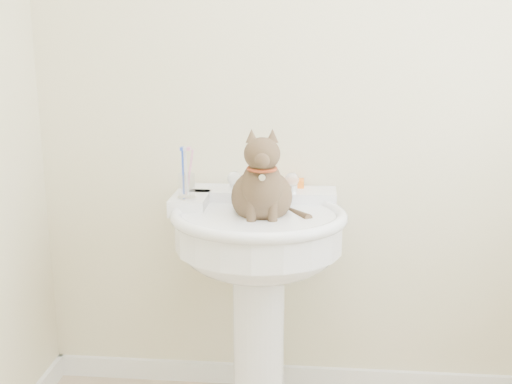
# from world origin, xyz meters

# --- Properties ---
(wall_back) EXTENTS (2.20, 0.00, 2.50)m
(wall_back) POSITION_xyz_m (0.00, 1.10, 1.25)
(wall_back) COLOR beige
(wall_back) RESTS_ON ground
(baseboard_back) EXTENTS (2.20, 0.02, 0.09)m
(baseboard_back) POSITION_xyz_m (0.00, 1.09, 0.04)
(baseboard_back) COLOR white
(baseboard_back) RESTS_ON floor
(pedestal_sink) EXTENTS (0.64, 0.63, 0.88)m
(pedestal_sink) POSITION_xyz_m (-0.20, 0.81, 0.69)
(pedestal_sink) COLOR white
(pedestal_sink) RESTS_ON floor
(faucet) EXTENTS (0.28, 0.12, 0.14)m
(faucet) POSITION_xyz_m (-0.19, 0.97, 0.92)
(faucet) COLOR silver
(faucet) RESTS_ON pedestal_sink
(soap_bar) EXTENTS (0.09, 0.06, 0.03)m
(soap_bar) POSITION_xyz_m (-0.09, 1.06, 0.90)
(soap_bar) COLOR orange
(soap_bar) RESTS_ON pedestal_sink
(toothbrush_cup) EXTENTS (0.07, 0.07, 0.19)m
(toothbrush_cup) POSITION_xyz_m (-0.46, 0.84, 0.93)
(toothbrush_cup) COLOR silver
(toothbrush_cup) RESTS_ON pedestal_sink
(cat) EXTENTS (0.24, 0.30, 0.44)m
(cat) POSITION_xyz_m (-0.18, 0.80, 0.93)
(cat) COLOR brown
(cat) RESTS_ON pedestal_sink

